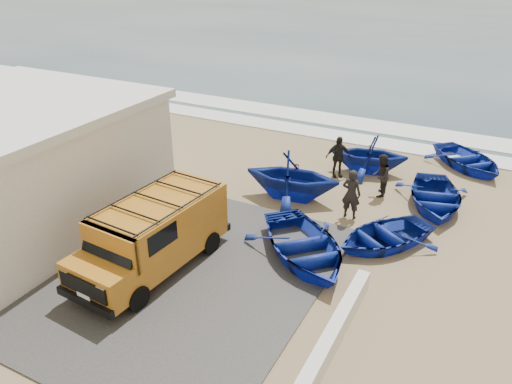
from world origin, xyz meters
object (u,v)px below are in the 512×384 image
at_px(fisherman_front, 351,194).
at_px(fisherman_middle, 381,176).
at_px(boat_mid_left, 292,176).
at_px(building, 1,166).
at_px(fisherman_back, 338,157).
at_px(boat_far_left, 369,154).
at_px(boat_far_right, 468,160).
at_px(parapet, 329,343).
at_px(boat_near_left, 304,246).
at_px(boat_mid_right, 435,197).
at_px(van, 154,233).
at_px(boat_near_right, 384,235).

xyz_separation_m(fisherman_front, fisherman_middle, (0.50, 2.27, -0.08)).
height_order(boat_mid_left, fisherman_middle, boat_mid_left).
xyz_separation_m(building, fisherman_back, (9.21, 9.12, -1.25)).
distance_m(boat_far_left, fisherman_middle, 2.31).
xyz_separation_m(boat_far_left, boat_far_right, (3.86, 2.50, -0.46)).
height_order(parapet, fisherman_back, fisherman_back).
bearing_deg(fisherman_back, building, -172.63).
bearing_deg(boat_far_right, boat_near_left, -154.19).
height_order(boat_mid_right, boat_far_right, boat_mid_right).
distance_m(building, boat_mid_right, 15.85).
xyz_separation_m(boat_far_right, fisherman_back, (-4.94, -3.57, 0.51)).
bearing_deg(fisherman_back, van, -144.13).
xyz_separation_m(boat_near_left, boat_near_right, (2.07, 1.96, -0.08)).
bearing_deg(boat_far_left, boat_far_right, 110.43).
height_order(boat_near_right, boat_far_right, boat_far_right).
height_order(boat_far_left, fisherman_front, fisherman_front).
height_order(boat_near_left, boat_far_left, boat_far_left).
bearing_deg(fisherman_back, boat_near_right, -92.23).
height_order(building, fisherman_front, building).
relative_size(building, boat_far_left, 2.86).
relative_size(boat_near_right, boat_mid_right, 0.90).
distance_m(building, boat_near_left, 10.82).
xyz_separation_m(boat_near_left, boat_mid_right, (3.10, 5.60, -0.04)).
bearing_deg(fisherman_front, boat_mid_left, -10.23).
height_order(parapet, boat_near_right, boat_near_right).
bearing_deg(fisherman_front, parapet, 103.05).
bearing_deg(fisherman_back, boat_near_left, -117.33).
distance_m(van, fisherman_middle, 9.45).
bearing_deg(boat_mid_left, boat_near_right, -120.34).
height_order(parapet, boat_mid_left, boat_mid_left).
relative_size(boat_mid_right, boat_far_left, 1.22).
xyz_separation_m(parapet, van, (-6.03, 1.04, 0.95)).
xyz_separation_m(boat_near_right, fisherman_front, (-1.60, 1.33, 0.58)).
height_order(van, boat_near_right, van).
distance_m(parapet, boat_near_right, 5.52).
bearing_deg(fisherman_middle, boat_mid_left, -63.45).
xyz_separation_m(building, boat_far_left, (10.30, 10.19, -1.30)).
relative_size(parapet, boat_near_left, 1.36).
relative_size(boat_near_right, boat_far_left, 1.10).
distance_m(parapet, van, 6.19).
xyz_separation_m(boat_far_right, fisherman_front, (-3.31, -6.84, 0.55)).
bearing_deg(fisherman_middle, parapet, 2.47).
bearing_deg(boat_near_left, boat_near_right, -1.35).
relative_size(fisherman_middle, fisherman_back, 0.96).
xyz_separation_m(boat_mid_right, fisherman_middle, (-2.13, -0.03, 0.46)).
distance_m(boat_mid_left, boat_mid_right, 5.52).
relative_size(boat_mid_left, boat_mid_right, 0.93).
distance_m(van, boat_near_right, 7.52).
relative_size(boat_far_left, boat_far_right, 0.84).
distance_m(boat_near_right, boat_far_right, 8.35).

